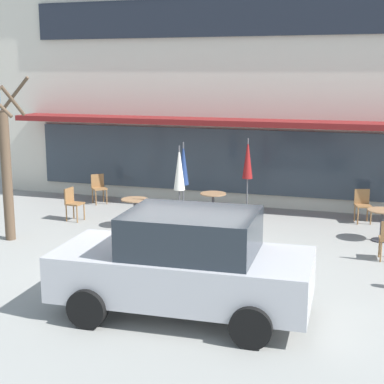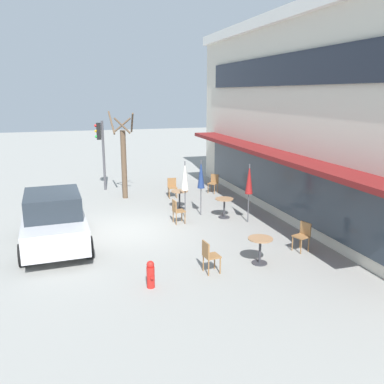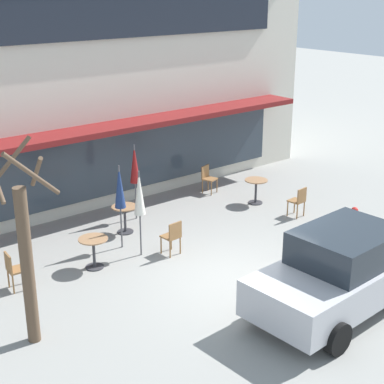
{
  "view_description": "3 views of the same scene",
  "coord_description": "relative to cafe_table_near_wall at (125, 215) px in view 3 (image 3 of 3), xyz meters",
  "views": [
    {
      "loc": [
        3.7,
        -10.91,
        3.98
      ],
      "look_at": [
        -0.62,
        2.59,
        1.06
      ],
      "focal_mm": 55.0,
      "sensor_mm": 36.0,
      "label": 1
    },
    {
      "loc": [
        13.54,
        -1.62,
        4.72
      ],
      "look_at": [
        -0.24,
        2.63,
        1.17
      ],
      "focal_mm": 38.0,
      "sensor_mm": 36.0,
      "label": 2
    },
    {
      "loc": [
        -8.37,
        -8.58,
        6.43
      ],
      "look_at": [
        0.8,
        2.68,
        1.24
      ],
      "focal_mm": 55.0,
      "sensor_mm": 36.0,
      "label": 3
    }
  ],
  "objects": [
    {
      "name": "patio_umbrella_cream_folded",
      "position": [
        -0.47,
        -1.44,
        1.11
      ],
      "size": [
        0.28,
        0.28,
        2.2
      ],
      "color": "#4C4C51",
      "rests_on": "ground"
    },
    {
      "name": "cafe_table_by_tree",
      "position": [
        4.35,
        -0.64,
        0.0
      ],
      "size": [
        0.7,
        0.7,
        0.76
      ],
      "color": "#333338",
      "rests_on": "ground"
    },
    {
      "name": "cafe_chair_3",
      "position": [
        4.51,
        -2.21,
        0.01
      ],
      "size": [
        0.44,
        0.44,
        0.89
      ],
      "color": "olive",
      "rests_on": "ground"
    },
    {
      "name": "building_facade",
      "position": [
        0.47,
        5.97,
        3.3
      ],
      "size": [
        16.81,
        9.1,
        7.64
      ],
      "color": "beige",
      "rests_on": "ground"
    },
    {
      "name": "cafe_table_near_wall",
      "position": [
        0.0,
        0.0,
        0.0
      ],
      "size": [
        0.7,
        0.7,
        0.76
      ],
      "color": "#333338",
      "rests_on": "ground"
    },
    {
      "name": "cafe_chair_1",
      "position": [
        0.16,
        -1.92,
        0.01
      ],
      "size": [
        0.43,
        0.43,
        0.89
      ],
      "color": "olive",
      "rests_on": "ground"
    },
    {
      "name": "patio_umbrella_corner_open",
      "position": [
        0.79,
        0.64,
        1.11
      ],
      "size": [
        0.28,
        0.28,
        2.2
      ],
      "color": "#4C4C51",
      "rests_on": "ground"
    },
    {
      "name": "parked_sedan",
      "position": [
        1.25,
        -6.18,
        0.36
      ],
      "size": [
        4.27,
        2.16,
        1.76
      ],
      "color": "#B7B7BC",
      "rests_on": "ground"
    },
    {
      "name": "cafe_chair_0",
      "position": [
        3.85,
        1.04,
        0.01
      ],
      "size": [
        0.5,
        0.5,
        0.89
      ],
      "color": "olive",
      "rests_on": "ground"
    },
    {
      "name": "cafe_table_streetside",
      "position": [
        -1.73,
        -1.31,
        0.0
      ],
      "size": [
        0.7,
        0.7,
        0.76
      ],
      "color": "#333338",
      "rests_on": "ground"
    },
    {
      "name": "fire_hydrant",
      "position": [
        4.87,
        -3.87,
        -0.16
      ],
      "size": [
        0.36,
        0.2,
        0.71
      ],
      "color": "red",
      "rests_on": "ground"
    },
    {
      "name": "street_tree",
      "position": [
        -4.16,
        -3.24,
        1.28
      ],
      "size": [
        1.02,
        1.07,
        3.92
      ],
      "color": "brown",
      "rests_on": "ground"
    },
    {
      "name": "ground_plane",
      "position": [
        0.47,
        -4.0,
        -0.52
      ],
      "size": [
        80.0,
        80.0,
        0.0
      ],
      "primitive_type": "plane",
      "color": "gray"
    },
    {
      "name": "patio_umbrella_green_folded",
      "position": [
        -0.59,
        -0.75,
        1.11
      ],
      "size": [
        0.28,
        0.28,
        2.2
      ],
      "color": "#4C4C51",
      "rests_on": "ground"
    },
    {
      "name": "cafe_chair_4",
      "position": [
        -3.63,
        -1.13,
        0.01
      ],
      "size": [
        0.44,
        0.44,
        0.89
      ],
      "color": "olive",
      "rests_on": "ground"
    }
  ]
}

